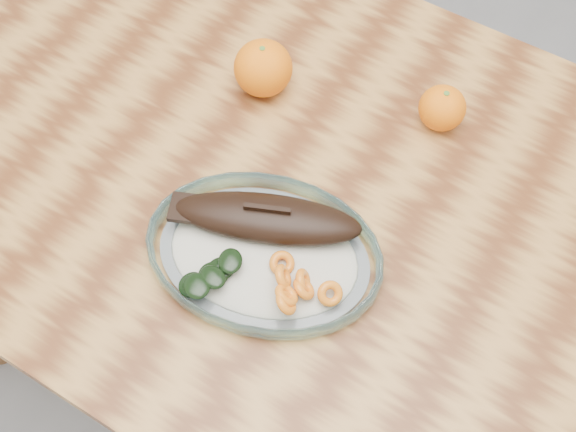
{
  "coord_description": "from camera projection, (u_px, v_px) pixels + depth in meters",
  "views": [
    {
      "loc": [
        0.3,
        -0.46,
        1.6
      ],
      "look_at": [
        0.06,
        -0.06,
        0.77
      ],
      "focal_mm": 45.0,
      "sensor_mm": 36.0,
      "label": 1
    }
  ],
  "objects": [
    {
      "name": "plated_meal",
      "position": [
        264.0,
        250.0,
        0.92
      ],
      "size": [
        0.67,
        0.67,
        0.08
      ],
      "rotation": [
        0.0,
        0.0,
        0.27
      ],
      "color": "white",
      "rests_on": "dining_table"
    },
    {
      "name": "orange_right",
      "position": [
        442.0,
        108.0,
        1.01
      ],
      "size": [
        0.07,
        0.07,
        0.07
      ],
      "primitive_type": "sphere",
      "color": "#FF5105",
      "rests_on": "dining_table"
    },
    {
      "name": "dining_table",
      "position": [
        276.0,
        205.0,
        1.09
      ],
      "size": [
        1.2,
        0.8,
        0.75
      ],
      "color": "#5D3016",
      "rests_on": "ground"
    },
    {
      "name": "orange_left",
      "position": [
        263.0,
        68.0,
        1.04
      ],
      "size": [
        0.09,
        0.09,
        0.09
      ],
      "primitive_type": "sphere",
      "color": "#FF5105",
      "rests_on": "dining_table"
    },
    {
      "name": "ground",
      "position": [
        280.0,
        347.0,
        1.66
      ],
      "size": [
        3.0,
        3.0,
        0.0
      ],
      "primitive_type": "plane",
      "color": "slate",
      "rests_on": "ground"
    }
  ]
}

